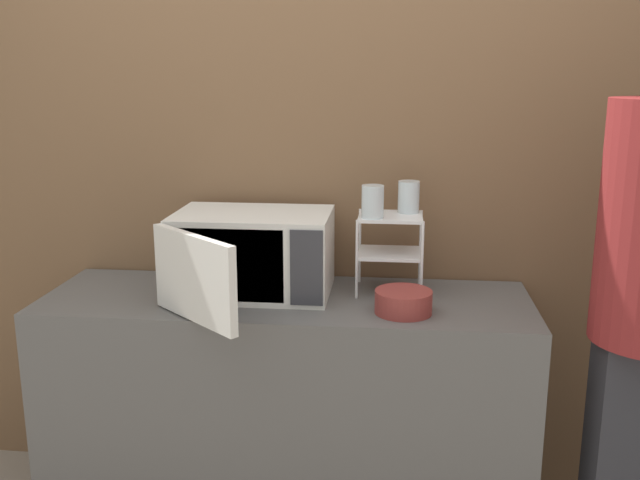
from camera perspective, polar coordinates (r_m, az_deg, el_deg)
The scene contains 7 objects.
wall_back at distance 2.87m, azimuth -1.83°, elevation 5.43°, with size 8.00×0.06×2.60m.
counter at distance 2.81m, azimuth -2.65°, elevation -13.18°, with size 1.80×0.58×0.88m.
microwave at distance 2.65m, azimuth -5.59°, elevation -1.11°, with size 0.59×0.70×0.30m.
dish_rack at distance 2.67m, azimuth 5.62°, elevation 0.26°, with size 0.24×0.22×0.29m.
glass_front_left at distance 2.59m, azimuth 4.23°, elevation 3.08°, with size 0.08×0.08×0.12m.
glass_back_right at distance 2.70m, azimuth 7.11°, elevation 3.45°, with size 0.08×0.08×0.12m.
bowl at distance 2.48m, azimuth 6.69°, elevation -4.96°, with size 0.20×0.20×0.08m.
Camera 1 is at (0.39, -2.19, 1.70)m, focal length 40.00 mm.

